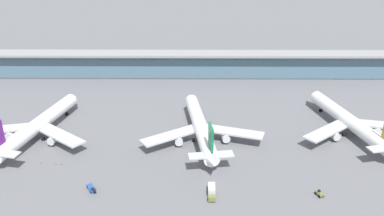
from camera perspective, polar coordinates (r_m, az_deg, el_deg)
ground_plane at (r=173.01m, az=-0.03°, el=-3.83°), size 1200.00×1200.00×0.00m
airliner_left_stand at (r=180.38m, az=-20.80°, el=-2.34°), size 49.21×64.98×17.46m
airliner_centre_stand at (r=167.46m, az=1.21°, el=-2.70°), size 49.96×65.51×17.46m
airliner_right_stand at (r=184.50m, az=21.18°, el=-1.82°), size 49.06×64.85×17.46m
service_truck_near_nose_red at (r=188.75m, az=25.04°, el=-3.50°), size 6.76×4.01×2.70m
service_truck_mid_apron_olive at (r=135.86m, az=2.76°, el=-11.45°), size 2.51×7.35×3.10m
service_truck_by_tail_olive at (r=142.12m, az=17.31°, el=-11.29°), size 2.64×3.29×2.05m
service_truck_on_taxiway_blue at (r=142.53m, az=-13.82°, el=-10.77°), size 4.71×6.50×2.70m
terminal_building at (r=239.24m, az=0.12°, el=6.11°), size 256.57×12.80×15.20m
safety_cone_alpha at (r=168.02m, az=-24.66°, el=-6.96°), size 0.62×0.62×0.70m
safety_cone_bravo at (r=160.60m, az=-18.44°, el=-7.36°), size 0.62×0.62×0.70m
safety_cone_charlie at (r=163.18m, az=-20.23°, el=-7.12°), size 0.62×0.62×0.70m
safety_cone_echo at (r=159.93m, az=-17.72°, el=-7.40°), size 0.62×0.62×0.70m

